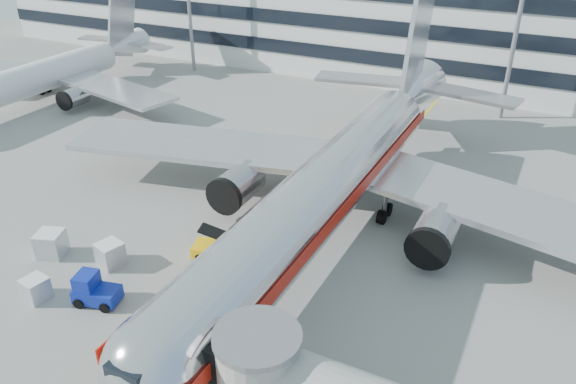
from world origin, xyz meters
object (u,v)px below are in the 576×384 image
at_px(cargo_container_left, 110,254).
at_px(belt_loader, 227,250).
at_px(ramp_worker, 164,315).
at_px(main_jet, 338,175).
at_px(cargo_container_right, 51,244).
at_px(baggage_tug, 94,290).
at_px(cargo_container_front, 36,289).

bearing_deg(cargo_container_left, belt_loader, 31.98).
bearing_deg(ramp_worker, cargo_container_left, 106.82).
relative_size(belt_loader, ramp_worker, 2.66).
relative_size(main_jet, cargo_container_left, 25.86).
bearing_deg(main_jet, cargo_container_right, -141.12).
distance_m(belt_loader, cargo_container_right, 12.61).
bearing_deg(baggage_tug, belt_loader, 58.29).
xyz_separation_m(cargo_container_right, cargo_container_front, (2.94, -3.99, -0.18)).
bearing_deg(ramp_worker, belt_loader, 46.88).
bearing_deg(ramp_worker, baggage_tug, 132.83).
distance_m(cargo_container_right, ramp_worker, 12.30).
xyz_separation_m(baggage_tug, cargo_container_left, (-1.98, 3.62, -0.06)).
distance_m(main_jet, cargo_container_front, 22.30).
bearing_deg(cargo_container_front, cargo_container_right, 126.36).
bearing_deg(baggage_tug, cargo_container_front, -158.63).
xyz_separation_m(cargo_container_left, cargo_container_right, (-4.57, -1.04, 0.09)).
bearing_deg(belt_loader, cargo_container_right, -155.03).
bearing_deg(main_jet, cargo_container_front, -128.14).
distance_m(baggage_tug, cargo_container_front, 3.88).
bearing_deg(baggage_tug, cargo_container_right, 158.52).
xyz_separation_m(belt_loader, cargo_container_front, (-8.49, -9.31, 0.07)).
bearing_deg(belt_loader, ramp_worker, -85.58).
xyz_separation_m(belt_loader, cargo_container_left, (-6.86, -4.28, 0.17)).
relative_size(baggage_tug, cargo_container_right, 1.37).
xyz_separation_m(cargo_container_right, ramp_worker, (12.04, -2.54, 0.03)).
bearing_deg(belt_loader, baggage_tug, -121.71).
xyz_separation_m(baggage_tug, cargo_container_right, (-6.55, 2.58, 0.03)).
relative_size(main_jet, baggage_tug, 16.41).
relative_size(cargo_container_right, ramp_worker, 1.16).
bearing_deg(cargo_container_right, cargo_container_front, -53.64).
height_order(baggage_tug, ramp_worker, baggage_tug).
bearing_deg(cargo_container_left, cargo_container_front, -108.01).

